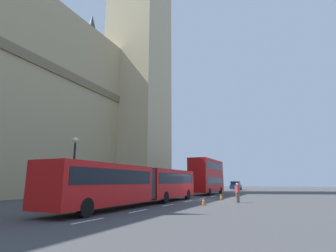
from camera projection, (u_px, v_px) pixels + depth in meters
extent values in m
plane|color=#424244|center=(195.00, 200.00, 26.48)|extent=(160.00, 160.00, 0.00)
cube|color=silver|center=(89.00, 221.00, 12.48)|extent=(2.20, 0.16, 0.01)
cube|color=silver|center=(138.00, 211.00, 16.59)|extent=(2.20, 0.16, 0.01)
cube|color=silver|center=(168.00, 205.00, 20.69)|extent=(2.20, 0.16, 0.01)
cube|color=silver|center=(188.00, 201.00, 24.80)|extent=(2.20, 0.16, 0.01)
cube|color=silver|center=(203.00, 198.00, 28.91)|extent=(2.20, 0.16, 0.01)
cube|color=silver|center=(213.00, 196.00, 33.01)|extent=(2.20, 0.16, 0.01)
cube|color=silver|center=(222.00, 195.00, 37.12)|extent=(2.20, 0.16, 0.01)
cube|color=#C6B284|center=(139.00, 60.00, 51.65)|extent=(9.63, 9.63, 49.99)
cone|color=#383D42|center=(92.00, 27.00, 45.51)|extent=(2.40, 2.40, 4.85)
cube|color=red|center=(166.00, 183.00, 25.38)|extent=(8.87, 2.50, 2.50)
cube|color=black|center=(166.00, 179.00, 25.47)|extent=(8.16, 2.54, 0.90)
cube|color=red|center=(102.00, 184.00, 16.65)|extent=(8.87, 2.50, 2.50)
cube|color=black|center=(102.00, 177.00, 16.75)|extent=(8.16, 2.54, 0.90)
cylinder|color=#2D2D2D|center=(141.00, 184.00, 21.02)|extent=(2.37, 2.38, 2.25)
cylinder|color=black|center=(188.00, 195.00, 27.22)|extent=(1.00, 0.30, 1.00)
cylinder|color=black|center=(165.00, 197.00, 22.31)|extent=(1.00, 0.30, 1.00)
cylinder|color=black|center=(85.00, 208.00, 13.59)|extent=(1.00, 0.30, 1.00)
cube|color=#B20F0F|center=(207.00, 183.00, 38.06)|extent=(9.99, 2.50, 2.40)
cube|color=#1E232D|center=(207.00, 181.00, 38.13)|extent=(8.99, 2.54, 0.84)
cube|color=#B20F0F|center=(207.00, 167.00, 38.52)|extent=(9.79, 2.50, 2.10)
cube|color=#1E232D|center=(207.00, 167.00, 38.54)|extent=(8.99, 2.54, 0.84)
cylinder|color=black|center=(220.00, 190.00, 40.23)|extent=(1.00, 0.30, 1.00)
cylinder|color=black|center=(209.00, 192.00, 34.52)|extent=(1.00, 0.30, 1.00)
cube|color=navy|center=(236.00, 187.00, 57.44)|extent=(4.40, 1.80, 0.90)
cube|color=black|center=(235.00, 183.00, 57.42)|extent=(2.46, 1.66, 0.70)
cylinder|color=black|center=(241.00, 188.00, 58.29)|extent=(0.64, 0.30, 0.64)
cylinder|color=black|center=(239.00, 189.00, 55.78)|extent=(0.64, 0.30, 0.64)
cube|color=black|center=(204.00, 205.00, 20.84)|extent=(0.36, 0.36, 0.03)
cone|color=orange|center=(204.00, 201.00, 20.90)|extent=(0.28, 0.28, 0.55)
cylinder|color=white|center=(204.00, 201.00, 20.90)|extent=(0.17, 0.17, 0.08)
cube|color=black|center=(221.00, 200.00, 26.87)|extent=(0.36, 0.36, 0.03)
cone|color=orange|center=(221.00, 197.00, 26.93)|extent=(0.28, 0.28, 0.55)
cylinder|color=white|center=(221.00, 196.00, 26.93)|extent=(0.17, 0.17, 0.08)
cube|color=black|center=(221.00, 198.00, 29.86)|extent=(0.36, 0.36, 0.03)
cone|color=orange|center=(221.00, 195.00, 29.92)|extent=(0.28, 0.28, 0.55)
cylinder|color=white|center=(221.00, 195.00, 29.92)|extent=(0.17, 0.17, 0.08)
cylinder|color=black|center=(71.00, 204.00, 20.12)|extent=(0.32, 0.32, 0.30)
cylinder|color=black|center=(73.00, 174.00, 20.58)|extent=(0.16, 0.16, 4.80)
sphere|color=beige|center=(76.00, 140.00, 21.12)|extent=(0.44, 0.44, 0.44)
cylinder|color=#726651|center=(239.00, 198.00, 23.36)|extent=(0.16, 0.16, 0.86)
cylinder|color=#726651|center=(237.00, 198.00, 23.29)|extent=(0.16, 0.16, 0.86)
cube|color=#BF383F|center=(237.00, 189.00, 23.47)|extent=(0.45, 0.45, 0.60)
sphere|color=beige|center=(237.00, 184.00, 23.56)|extent=(0.22, 0.22, 0.22)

